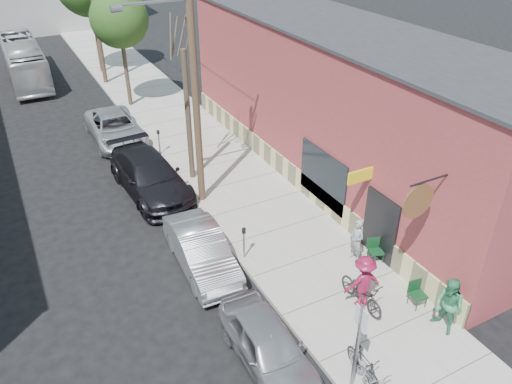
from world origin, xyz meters
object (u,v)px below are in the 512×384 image
patio_chair_b (418,295)px  cyclist (363,282)px  utility_pole_near (193,78)px  car_1 (202,251)px  parking_meter_far (159,138)px  tree_leafy_mid (119,19)px  car_2 (150,176)px  car_3 (115,128)px  car_0 (268,346)px  tree_bare (188,117)px  parking_meter_near (244,238)px  patio_chair_a (376,251)px  bus (24,61)px  sign_post (358,339)px  patron_green (449,306)px  parked_bike_b (369,376)px  parked_bike_a (364,365)px  patron_grey (357,240)px

patio_chair_b → cyclist: cyclist is taller
utility_pole_near → car_1: size_ratio=2.29×
parking_meter_far → tree_leafy_mid: 8.35m
car_2 → car_3: car_2 is taller
car_0 → tree_bare: bearing=80.7°
parking_meter_near → tree_bare: tree_bare is taller
parking_meter_far → tree_bare: 3.61m
patio_chair_a → bus: bearing=126.8°
utility_pole_near → cyclist: (2.02, -8.15, -4.34)m
sign_post → parking_meter_near: bearing=90.9°
bus → tree_leafy_mid: bearing=-58.6°
tree_bare → car_2: size_ratio=1.03×
cyclist → tree_leafy_mid: bearing=-75.2°
patron_green → parked_bike_b: (-3.24, -0.55, -0.49)m
parked_bike_a → patron_green: bearing=7.2°
tree_bare → parked_bike_b: (-0.14, -12.66, -2.45)m
cyclist → car_2: 10.54m
sign_post → cyclist: (2.06, 2.27, -0.77)m
parked_bike_a → bus: bus is taller
patron_green → bus: 31.40m
bus → car_2: bearing=-80.8°
patron_green → utility_pole_near: bearing=-161.5°
patron_green → patio_chair_a: bearing=174.5°
parking_meter_far → utility_pole_near: bearing=-88.4°
patron_green → car_2: bearing=-157.4°
tree_bare → parked_bike_a: bearing=-90.2°
parked_bike_b → car_2: (-1.86, 12.44, 0.22)m
tree_bare → patron_grey: bearing=-71.0°
parking_meter_far → utility_pole_near: 6.59m
bus → car_0: bearing=-84.0°
parked_bike_a → car_2: 12.25m
car_2 → bus: (-2.92, 18.46, 0.52)m
tree_bare → patron_green: size_ratio=3.10×
utility_pole_near → patio_chair_b: 10.81m
parked_bike_b → car_1: bearing=111.0°
patron_grey → parked_bike_a: size_ratio=1.09×
tree_leafy_mid → car_0: tree_leafy_mid is taller
tree_leafy_mid → tree_bare: bearing=-90.0°
parking_meter_near → bus: bus is taller
parked_bike_b → patio_chair_a: bearing=54.1°
car_0 → patio_chair_b: bearing=-2.5°
tree_leafy_mid → patron_grey: (2.83, -18.34, -4.19)m
parked_bike_a → parked_bike_b: (-0.09, -0.35, -0.01)m
tree_leafy_mid → patio_chair_b: tree_leafy_mid is taller
patio_chair_a → patio_chair_b: size_ratio=1.00×
sign_post → cyclist: size_ratio=1.53×
utility_pole_near → parked_bike_b: bearing=-88.6°
parking_meter_far → patron_grey: (3.38, -11.14, -0.01)m
tree_leafy_mid → bus: size_ratio=0.69×
patio_chair_a → car_2: (-5.40, 8.43, 0.23)m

